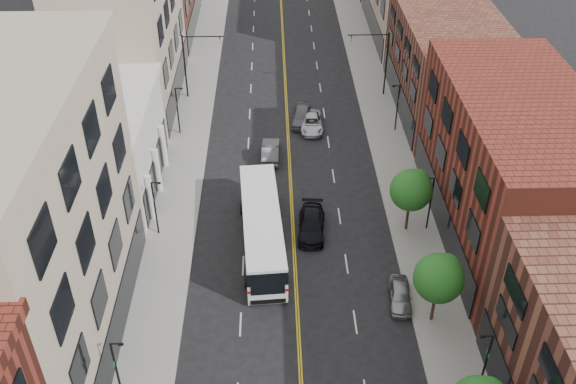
{
  "coord_description": "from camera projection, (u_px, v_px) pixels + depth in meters",
  "views": [
    {
      "loc": [
        -1.53,
        -16.74,
        33.57
      ],
      "look_at": [
        -0.46,
        22.69,
        5.0
      ],
      "focal_mm": 40.0,
      "sensor_mm": 36.0,
      "label": 1
    }
  ],
  "objects": [
    {
      "name": "sidewalk_left",
      "position": [
        185.0,
        160.0,
        61.35
      ],
      "size": [
        4.0,
        110.0,
        0.15
      ],
      "primitive_type": "cube",
      "color": "gray",
      "rests_on": "ground"
    },
    {
      "name": "sidewalk_right",
      "position": [
        393.0,
        157.0,
        61.78
      ],
      "size": [
        4.0,
        110.0,
        0.15
      ],
      "primitive_type": "cube",
      "color": "gray",
      "rests_on": "ground"
    },
    {
      "name": "bldg_l_tanoffice",
      "position": [
        15.0,
        237.0,
        38.15
      ],
      "size": [
        10.0,
        22.0,
        18.0
      ],
      "primitive_type": "cube",
      "color": "tan",
      "rests_on": "ground"
    },
    {
      "name": "bldg_l_white",
      "position": [
        95.0,
        148.0,
        55.65
      ],
      "size": [
        10.0,
        14.0,
        8.0
      ],
      "primitive_type": "cube",
      "color": "silver",
      "rests_on": "ground"
    },
    {
      "name": "bldg_l_far_a",
      "position": [
        122.0,
        20.0,
        66.48
      ],
      "size": [
        10.0,
        20.0,
        18.0
      ],
      "primitive_type": "cube",
      "color": "tan",
      "rests_on": "ground"
    },
    {
      "name": "bldg_r_mid",
      "position": [
        513.0,
        168.0,
        49.56
      ],
      "size": [
        10.0,
        22.0,
        12.0
      ],
      "primitive_type": "cube",
      "color": "maroon",
      "rests_on": "ground"
    },
    {
      "name": "bldg_r_far_a",
      "position": [
        449.0,
        65.0,
        67.14
      ],
      "size": [
        10.0,
        20.0,
        10.0
      ],
      "primitive_type": "cube",
      "color": "#5A2D24",
      "rests_on": "ground"
    },
    {
      "name": "tree_r_2",
      "position": [
        440.0,
        276.0,
        42.45
      ],
      "size": [
        3.4,
        3.4,
        5.59
      ],
      "color": "black",
      "rests_on": "sidewalk_right"
    },
    {
      "name": "tree_r_3",
      "position": [
        412.0,
        189.0,
        50.55
      ],
      "size": [
        3.4,
        3.4,
        5.59
      ],
      "color": "black",
      "rests_on": "sidewalk_right"
    },
    {
      "name": "lamp_l_1",
      "position": [
        117.0,
        369.0,
        37.77
      ],
      "size": [
        0.81,
        0.55,
        5.05
      ],
      "color": "black",
      "rests_on": "sidewalk_left"
    },
    {
      "name": "lamp_l_2",
      "position": [
        155.0,
        205.0,
        50.72
      ],
      "size": [
        0.81,
        0.55,
        5.05
      ],
      "color": "black",
      "rests_on": "sidewalk_left"
    },
    {
      "name": "lamp_l_3",
      "position": [
        178.0,
        108.0,
        63.67
      ],
      "size": [
        0.81,
        0.55,
        5.05
      ],
      "color": "black",
      "rests_on": "sidewalk_left"
    },
    {
      "name": "lamp_r_1",
      "position": [
        485.0,
        361.0,
        38.25
      ],
      "size": [
        0.81,
        0.55,
        5.05
      ],
      "color": "black",
      "rests_on": "sidewalk_right"
    },
    {
      "name": "lamp_r_2",
      "position": [
        430.0,
        201.0,
        51.2
      ],
      "size": [
        0.81,
        0.55,
        5.05
      ],
      "color": "black",
      "rests_on": "sidewalk_right"
    },
    {
      "name": "lamp_r_3",
      "position": [
        397.0,
        105.0,
        64.15
      ],
      "size": [
        0.81,
        0.55,
        5.05
      ],
      "color": "black",
      "rests_on": "sidewalk_right"
    },
    {
      "name": "signal_mast_left",
      "position": [
        191.0,
        59.0,
        69.18
      ],
      "size": [
        4.49,
        0.18,
        7.2
      ],
      "color": "black",
      "rests_on": "sidewalk_left"
    },
    {
      "name": "signal_mast_right",
      "position": [
        380.0,
        57.0,
        69.63
      ],
      "size": [
        4.49,
        0.18,
        7.2
      ],
      "color": "black",
      "rests_on": "sidewalk_right"
    },
    {
      "name": "city_bus",
      "position": [
        262.0,
        227.0,
        50.07
      ],
      "size": [
        3.89,
        13.47,
        3.42
      ],
      "rotation": [
        0.0,
        0.0,
        0.07
      ],
      "color": "silver",
      "rests_on": "ground"
    },
    {
      "name": "car_parked_far",
      "position": [
        400.0,
        295.0,
        45.88
      ],
      "size": [
        1.91,
        3.99,
        1.32
      ],
      "primitive_type": "imported",
      "rotation": [
        0.0,
        0.0,
        -0.09
      ],
      "color": "gray",
      "rests_on": "ground"
    },
    {
      "name": "car_lane_behind",
      "position": [
        270.0,
        151.0,
        61.34
      ],
      "size": [
        1.76,
        4.69,
        1.53
      ],
      "primitive_type": "imported",
      "rotation": [
        0.0,
        0.0,
        3.11
      ],
      "color": "#4D4D52",
      "rests_on": "ground"
    },
    {
      "name": "car_lane_a",
      "position": [
        312.0,
        224.0,
        52.29
      ],
      "size": [
        2.55,
        5.38,
        1.52
      ],
      "primitive_type": "imported",
      "rotation": [
        0.0,
        0.0,
        -0.08
      ],
      "color": "black",
      "rests_on": "ground"
    },
    {
      "name": "car_lane_b",
      "position": [
        311.0,
        123.0,
        65.9
      ],
      "size": [
        2.37,
        4.99,
        1.38
      ],
      "primitive_type": "imported",
      "rotation": [
        0.0,
        0.0,
        -0.02
      ],
      "color": "silver",
      "rests_on": "ground"
    },
    {
      "name": "car_lane_c",
      "position": [
        302.0,
        116.0,
        66.83
      ],
      "size": [
        2.56,
        5.0,
        1.63
      ],
      "primitive_type": "imported",
      "rotation": [
        0.0,
        0.0,
        -0.14
      ],
      "color": "#57585D",
      "rests_on": "ground"
    }
  ]
}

